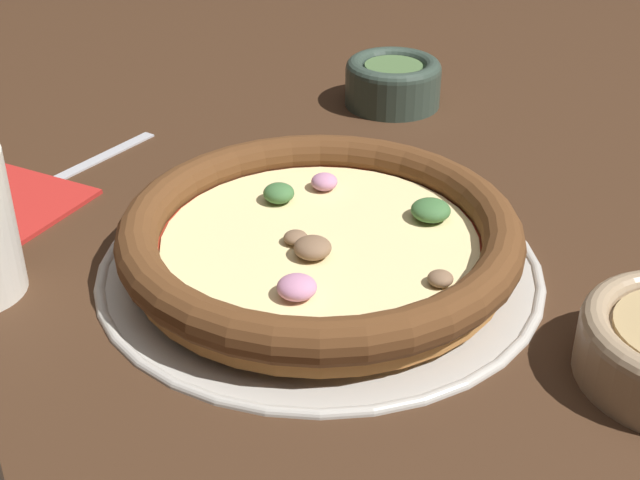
% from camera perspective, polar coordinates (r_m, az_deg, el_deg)
% --- Properties ---
extents(ground_plane, '(3.00, 3.00, 0.00)m').
position_cam_1_polar(ground_plane, '(0.69, 0.00, -1.79)').
color(ground_plane, '#3D2616').
extents(pizza_tray, '(0.34, 0.34, 0.01)m').
position_cam_1_polar(pizza_tray, '(0.68, 0.00, -1.58)').
color(pizza_tray, '#B7B2A8').
rests_on(pizza_tray, ground_plane).
extents(pizza, '(0.31, 0.31, 0.04)m').
position_cam_1_polar(pizza, '(0.67, 0.02, 0.21)').
color(pizza, '#A86B33').
rests_on(pizza, pizza_tray).
extents(bowl_far, '(0.10, 0.10, 0.05)m').
position_cam_1_polar(bowl_far, '(0.97, 4.69, 10.14)').
color(bowl_far, '#334238').
rests_on(bowl_far, ground_plane).
extents(napkin, '(0.15, 0.14, 0.01)m').
position_cam_1_polar(napkin, '(0.82, -19.53, 2.33)').
color(napkin, '#B2231E').
rests_on(napkin, ground_plane).
extents(fork, '(0.09, 0.19, 0.00)m').
position_cam_1_polar(fork, '(0.85, -15.98, 4.08)').
color(fork, '#B7B7BC').
rests_on(fork, ground_plane).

